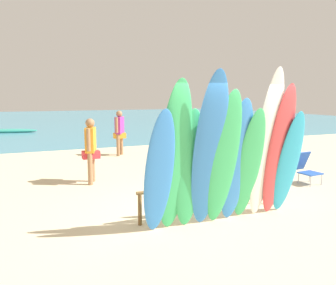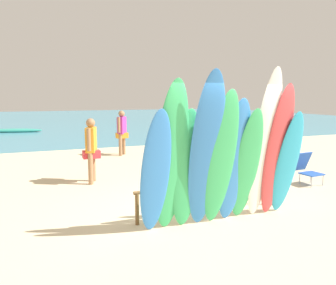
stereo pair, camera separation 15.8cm
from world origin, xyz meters
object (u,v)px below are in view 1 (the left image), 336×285
at_px(surfboard_blue_0, 159,173).
at_px(beachgoer_by_water, 91,146).
at_px(surfboard_red_8, 279,151).
at_px(surfboard_green_4, 224,160).
at_px(surfboard_blue_3, 209,152).
at_px(surfboard_green_6, 249,165).
at_px(surfboard_green_1, 175,158).
at_px(distant_boat, 9,131).
at_px(surfboard_blue_5, 237,161).
at_px(beach_chair_red, 249,163).
at_px(beachgoer_near_rack, 120,130).
at_px(surfboard_rack, 213,189).
at_px(surfboard_white_7, 266,145).
at_px(surfboard_teal_9, 289,163).
at_px(surfboard_green_2, 189,170).
at_px(beach_chair_blue, 305,167).

relative_size(surfboard_blue_0, beachgoer_by_water, 1.26).
bearing_deg(surfboard_red_8, surfboard_green_4, 178.93).
height_order(surfboard_blue_3, surfboard_green_6, surfboard_blue_3).
relative_size(surfboard_green_1, surfboard_blue_3, 0.94).
distance_m(surfboard_blue_3, beachgoer_by_water, 4.16).
xyz_separation_m(surfboard_green_6, distant_boat, (-4.87, 18.15, -0.93)).
height_order(surfboard_blue_5, beach_chair_red, surfboard_blue_5).
distance_m(surfboard_blue_5, beach_chair_red, 3.57).
bearing_deg(beachgoer_near_rack, surfboard_blue_0, 26.20).
distance_m(surfboard_rack, surfboard_white_7, 1.33).
bearing_deg(surfboard_blue_0, surfboard_green_6, -3.32).
height_order(surfboard_rack, surfboard_green_1, surfboard_green_1).
relative_size(beachgoer_by_water, beach_chair_red, 2.11).
distance_m(surfboard_blue_3, surfboard_teal_9, 1.86).
bearing_deg(surfboard_red_8, beachgoer_by_water, 122.88).
relative_size(surfboard_blue_3, surfboard_red_8, 1.09).
distance_m(surfboard_rack, beachgoer_near_rack, 7.11).
relative_size(surfboard_teal_9, beachgoer_near_rack, 1.19).
relative_size(surfboard_blue_0, surfboard_blue_3, 0.77).
relative_size(surfboard_blue_5, surfboard_teal_9, 1.12).
xyz_separation_m(surfboard_green_2, surfboard_red_8, (1.84, -0.09, 0.21)).
height_order(surfboard_blue_0, surfboard_green_6, surfboard_blue_0).
bearing_deg(distant_boat, surfboard_teal_9, -72.29).
relative_size(surfboard_green_1, surfboard_red_8, 1.02).
xyz_separation_m(surfboard_white_7, distant_boat, (-5.22, 18.17, -1.28)).
xyz_separation_m(surfboard_green_1, beachgoer_by_water, (-0.72, 3.81, -0.30)).
height_order(surfboard_green_4, distant_boat, surfboard_green_4).
xyz_separation_m(surfboard_blue_3, surfboard_blue_5, (0.62, 0.11, -0.23)).
bearing_deg(distant_boat, surfboard_white_7, -73.97).
height_order(surfboard_blue_3, surfboard_teal_9, surfboard_blue_3).
height_order(surfboard_green_2, beach_chair_blue, surfboard_green_2).
distance_m(surfboard_teal_9, beach_chair_blue, 2.75).
bearing_deg(surfboard_green_6, surfboard_green_2, 177.04).
distance_m(beachgoer_near_rack, beach_chair_red, 5.57).
height_order(surfboard_green_4, beachgoer_by_water, surfboard_green_4).
distance_m(surfboard_blue_5, surfboard_red_8, 0.94).
xyz_separation_m(surfboard_rack, surfboard_red_8, (1.09, -0.57, 0.77)).
bearing_deg(surfboard_green_1, beach_chair_blue, 16.73).
height_order(surfboard_green_1, surfboard_green_2, surfboard_green_1).
bearing_deg(surfboard_green_6, surfboard_green_4, -172.02).
xyz_separation_m(beachgoer_by_water, distant_boat, (-2.66, 14.33, -0.87)).
distance_m(surfboard_green_1, surfboard_blue_5, 1.22).
xyz_separation_m(surfboard_blue_5, surfboard_white_7, (0.63, -0.02, 0.27)).
xyz_separation_m(surfboard_blue_0, surfboard_green_2, (0.58, 0.07, -0.00)).
height_order(surfboard_rack, surfboard_blue_5, surfboard_blue_5).
xyz_separation_m(surfboard_blue_5, surfboard_red_8, (0.93, -0.02, 0.13)).
xyz_separation_m(surfboard_green_4, surfboard_red_8, (1.25, 0.06, 0.06)).
bearing_deg(beach_chair_blue, surfboard_green_1, -164.73).
bearing_deg(surfboard_green_2, distant_boat, 101.55).
xyz_separation_m(surfboard_blue_3, beachgoer_by_water, (-1.31, 3.93, -0.37)).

